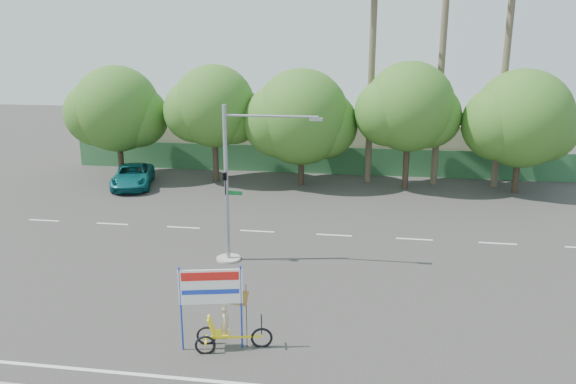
# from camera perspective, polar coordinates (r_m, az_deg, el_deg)

# --- Properties ---
(ground) EXTENTS (120.00, 120.00, 0.00)m
(ground) POSITION_cam_1_polar(r_m,az_deg,el_deg) (21.66, -2.23, -11.20)
(ground) COLOR #33302D
(ground) RESTS_ON ground
(fence) EXTENTS (38.00, 0.08, 2.00)m
(fence) POSITION_cam_1_polar(r_m,az_deg,el_deg) (41.61, 3.33, 3.24)
(fence) COLOR #336B3D
(fence) RESTS_ON ground
(building_left) EXTENTS (12.00, 8.00, 4.00)m
(building_left) POSITION_cam_1_polar(r_m,az_deg,el_deg) (47.69, -8.24, 5.88)
(building_left) COLOR beige
(building_left) RESTS_ON ground
(building_right) EXTENTS (14.00, 8.00, 3.60)m
(building_right) POSITION_cam_1_polar(r_m,az_deg,el_deg) (45.91, 13.91, 4.97)
(building_right) COLOR beige
(building_right) RESTS_ON ground
(tree_far_left) EXTENTS (7.14, 6.00, 7.96)m
(tree_far_left) POSITION_cam_1_polar(r_m,az_deg,el_deg) (41.37, -17.03, 7.82)
(tree_far_left) COLOR #473828
(tree_far_left) RESTS_ON ground
(tree_left) EXTENTS (6.66, 5.60, 8.07)m
(tree_left) POSITION_cam_1_polar(r_m,az_deg,el_deg) (38.84, -7.60, 8.34)
(tree_left) COLOR #473828
(tree_left) RESTS_ON ground
(tree_center) EXTENTS (7.62, 6.40, 7.85)m
(tree_center) POSITION_cam_1_polar(r_m,az_deg,el_deg) (37.70, 1.29, 7.36)
(tree_center) COLOR #473828
(tree_center) RESTS_ON ground
(tree_right) EXTENTS (6.90, 5.80, 8.36)m
(tree_right) POSITION_cam_1_polar(r_m,az_deg,el_deg) (37.36, 12.13, 8.15)
(tree_right) COLOR #473828
(tree_right) RESTS_ON ground
(tree_far_right) EXTENTS (7.38, 6.20, 7.94)m
(tree_far_right) POSITION_cam_1_polar(r_m,az_deg,el_deg) (38.49, 22.59, 6.63)
(tree_far_right) COLOR #473828
(tree_far_right) RESTS_ON ground
(palm_tall) EXTENTS (3.73, 3.79, 17.45)m
(palm_tall) POSITION_cam_1_polar(r_m,az_deg,el_deg) (38.77, 15.59, 15.93)
(palm_tall) COLOR #70604C
(palm_tall) RESTS_ON ground
(palm_mid) EXTENTS (3.73, 3.79, 15.45)m
(palm_mid) POSITION_cam_1_polar(r_m,az_deg,el_deg) (39.41, 21.42, 13.89)
(palm_mid) COLOR #70604C
(palm_mid) RESTS_ON ground
(palm_short) EXTENTS (3.73, 3.79, 14.45)m
(palm_short) POSITION_cam_1_polar(r_m,az_deg,el_deg) (38.54, 8.56, 13.93)
(palm_short) COLOR #70604C
(palm_short) RESTS_ON ground
(traffic_signal) EXTENTS (4.72, 1.10, 7.00)m
(traffic_signal) POSITION_cam_1_polar(r_m,az_deg,el_deg) (24.70, -5.57, -0.62)
(traffic_signal) COLOR gray
(traffic_signal) RESTS_ON ground
(trike_billboard) EXTENTS (2.88, 1.02, 2.89)m
(trike_billboard) POSITION_cam_1_polar(r_m,az_deg,el_deg) (18.38, -6.88, -12.35)
(trike_billboard) COLOR black
(trike_billboard) RESTS_ON ground
(pickup_truck) EXTENTS (3.84, 5.80, 1.48)m
(pickup_truck) POSITION_cam_1_polar(r_m,az_deg,el_deg) (39.25, -15.50, 1.58)
(pickup_truck) COLOR #0D5A5E
(pickup_truck) RESTS_ON ground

